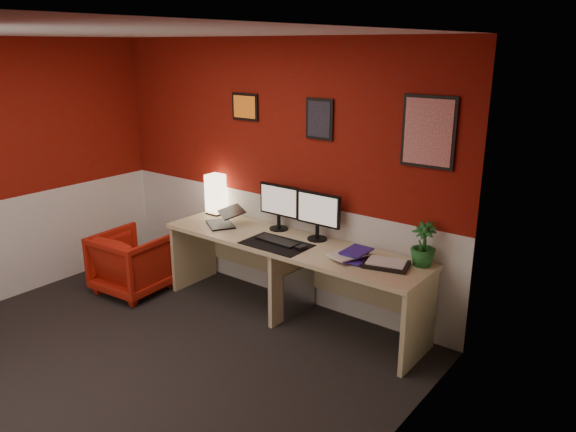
# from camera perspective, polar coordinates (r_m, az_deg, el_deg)

# --- Properties ---
(ground) EXTENTS (4.00, 3.50, 0.01)m
(ground) POSITION_cam_1_polar(r_m,az_deg,el_deg) (4.70, -15.41, -14.53)
(ground) COLOR black
(ground) RESTS_ON ground
(ceiling) EXTENTS (4.00, 3.50, 0.01)m
(ceiling) POSITION_cam_1_polar(r_m,az_deg,el_deg) (4.03, -18.35, 17.48)
(ceiling) COLOR white
(ceiling) RESTS_ON ground
(wall_back) EXTENTS (4.00, 0.01, 2.50)m
(wall_back) POSITION_cam_1_polar(r_m,az_deg,el_deg) (5.36, -1.56, 4.57)
(wall_back) COLOR maroon
(wall_back) RESTS_ON ground
(wall_right) EXTENTS (0.01, 3.50, 2.50)m
(wall_right) POSITION_cam_1_polar(r_m,az_deg,el_deg) (2.90, 7.59, -6.83)
(wall_right) COLOR maroon
(wall_right) RESTS_ON ground
(wainscot_back) EXTENTS (4.00, 0.01, 1.00)m
(wainscot_back) POSITION_cam_1_polar(r_m,az_deg,el_deg) (5.57, -1.53, -2.99)
(wainscot_back) COLOR silver
(wainscot_back) RESTS_ON ground
(wainscot_left) EXTENTS (0.01, 3.50, 1.00)m
(wainscot_left) POSITION_cam_1_polar(r_m,az_deg,el_deg) (6.08, -27.38, -3.22)
(wainscot_left) COLOR silver
(wainscot_left) RESTS_ON ground
(wainscot_right) EXTENTS (0.01, 3.50, 1.00)m
(wainscot_right) POSITION_cam_1_polar(r_m,az_deg,el_deg) (3.28, 6.97, -18.87)
(wainscot_right) COLOR silver
(wainscot_right) RESTS_ON ground
(desk) EXTENTS (2.60, 0.65, 0.73)m
(desk) POSITION_cam_1_polar(r_m,az_deg,el_deg) (5.10, 0.22, -6.57)
(desk) COLOR tan
(desk) RESTS_ON ground
(shoji_lamp) EXTENTS (0.16, 0.16, 0.40)m
(shoji_lamp) POSITION_cam_1_polar(r_m,az_deg,el_deg) (5.79, -7.45, 2.13)
(shoji_lamp) COLOR #FFE5B2
(shoji_lamp) RESTS_ON desk
(laptop) EXTENTS (0.40, 0.37, 0.22)m
(laptop) POSITION_cam_1_polar(r_m,az_deg,el_deg) (5.43, -7.01, 0.15)
(laptop) COLOR black
(laptop) RESTS_ON desk
(monitor_left) EXTENTS (0.45, 0.06, 0.58)m
(monitor_left) POSITION_cam_1_polar(r_m,az_deg,el_deg) (5.23, -0.97, 1.64)
(monitor_left) COLOR black
(monitor_left) RESTS_ON desk
(monitor_right) EXTENTS (0.45, 0.06, 0.58)m
(monitor_right) POSITION_cam_1_polar(r_m,az_deg,el_deg) (4.95, 3.07, 0.73)
(monitor_right) COLOR black
(monitor_right) RESTS_ON desk
(desk_mat) EXTENTS (0.60, 0.38, 0.01)m
(desk_mat) POSITION_cam_1_polar(r_m,az_deg,el_deg) (4.91, -1.21, -2.91)
(desk_mat) COLOR black
(desk_mat) RESTS_ON desk
(keyboard) EXTENTS (0.43, 0.16, 0.02)m
(keyboard) POSITION_cam_1_polar(r_m,az_deg,el_deg) (4.96, -1.13, -2.58)
(keyboard) COLOR black
(keyboard) RESTS_ON desk_mat
(mouse) EXTENTS (0.08, 0.11, 0.03)m
(mouse) POSITION_cam_1_polar(r_m,az_deg,el_deg) (4.78, 1.36, -3.27)
(mouse) COLOR black
(mouse) RESTS_ON desk_mat
(book_bottom) EXTENTS (0.21, 0.28, 0.03)m
(book_bottom) POSITION_cam_1_polar(r_m,az_deg,el_deg) (4.64, 5.95, -4.11)
(book_bottom) COLOR #321F8F
(book_bottom) RESTS_ON desk
(book_middle) EXTENTS (0.31, 0.36, 0.02)m
(book_middle) POSITION_cam_1_polar(r_m,az_deg,el_deg) (4.67, 5.33, -3.61)
(book_middle) COLOR silver
(book_middle) RESTS_ON book_bottom
(book_top) EXTENTS (0.20, 0.26, 0.02)m
(book_top) POSITION_cam_1_polar(r_m,az_deg,el_deg) (4.66, 6.02, -3.38)
(book_top) COLOR #321F8F
(book_top) RESTS_ON book_middle
(zen_tray) EXTENTS (0.40, 0.33, 0.03)m
(zen_tray) POSITION_cam_1_polar(r_m,az_deg,el_deg) (4.51, 10.08, -4.93)
(zen_tray) COLOR black
(zen_tray) RESTS_ON desk
(potted_plant) EXTENTS (0.21, 0.21, 0.36)m
(potted_plant) POSITION_cam_1_polar(r_m,az_deg,el_deg) (4.52, 13.77, -2.86)
(potted_plant) COLOR #19591E
(potted_plant) RESTS_ON desk
(pc_tower) EXTENTS (0.23, 0.46, 0.45)m
(pc_tower) POSITION_cam_1_polar(r_m,az_deg,el_deg) (5.26, 0.38, -7.51)
(pc_tower) COLOR #99999E
(pc_tower) RESTS_ON ground
(armchair) EXTENTS (0.71, 0.73, 0.62)m
(armchair) POSITION_cam_1_polar(r_m,az_deg,el_deg) (5.85, -15.62, -4.60)
(armchair) COLOR #A51A0B
(armchair) RESTS_ON ground
(art_left) EXTENTS (0.32, 0.02, 0.26)m
(art_left) POSITION_cam_1_polar(r_m,az_deg,el_deg) (5.46, -4.44, 11.15)
(art_left) COLOR orange
(art_left) RESTS_ON wall_back
(art_center) EXTENTS (0.28, 0.02, 0.36)m
(art_center) POSITION_cam_1_polar(r_m,az_deg,el_deg) (4.93, 3.28, 9.93)
(art_center) COLOR black
(art_center) RESTS_ON wall_back
(art_right) EXTENTS (0.44, 0.02, 0.56)m
(art_right) POSITION_cam_1_polar(r_m,az_deg,el_deg) (4.45, 14.28, 8.38)
(art_right) COLOR red
(art_right) RESTS_ON wall_back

